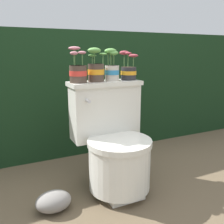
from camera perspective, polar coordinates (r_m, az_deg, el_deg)
name	(u,v)px	position (r m, az deg, el deg)	size (l,w,h in m)	color
ground_plane	(125,190)	(1.85, 2.91, -17.46)	(12.00, 12.00, 0.00)	brown
hedge_backdrop	(74,90)	(2.65, -8.58, 5.10)	(3.84, 0.75, 1.14)	black
toilet	(114,143)	(1.75, 0.41, -7.11)	(0.52, 0.55, 0.75)	silver
potted_plant_left	(78,71)	(1.70, -7.80, 9.22)	(0.12, 0.13, 0.24)	#47382D
potted_plant_midleft	(96,69)	(1.76, -3.69, 9.69)	(0.14, 0.12, 0.23)	#47382D
potted_plant_middle	(112,67)	(1.81, -0.04, 10.22)	(0.11, 0.10, 0.23)	beige
potted_plant_midright	(128,70)	(1.87, 3.79, 9.50)	(0.12, 0.12, 0.21)	#262628
garden_stone	(54,201)	(1.66, -13.23, -19.24)	(0.22, 0.18, 0.12)	gray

